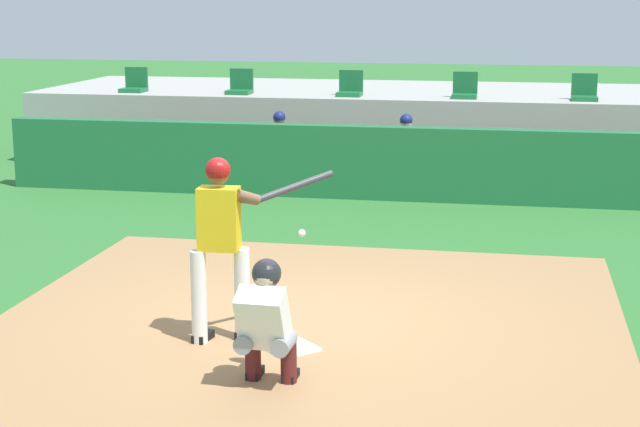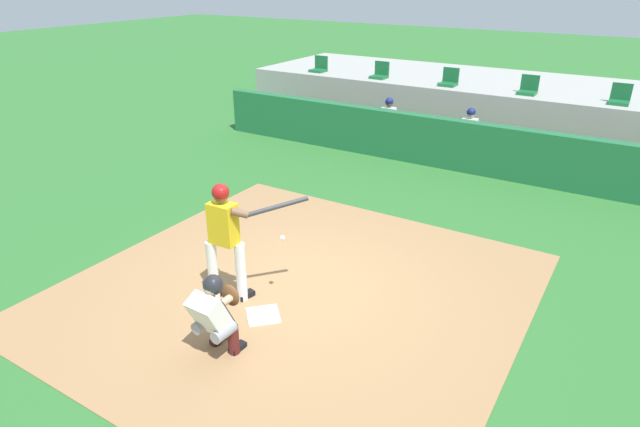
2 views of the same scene
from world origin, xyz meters
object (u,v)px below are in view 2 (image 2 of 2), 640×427
object	(u,v)px
catcher_crouched	(216,312)
stadium_seat_2	(449,81)
home_plate	(263,315)
dugout_player_1	(467,134)
stadium_seat_3	(528,89)
batter_at_plate	(226,235)
dugout_player_0	(386,122)
stadium_seat_4	(620,98)
stadium_seat_0	(319,67)
stadium_seat_1	(380,73)

from	to	relation	value
catcher_crouched	stadium_seat_2	xyz separation A→B (m)	(-1.08, 11.08, 0.93)
home_plate	dugout_player_1	bearing A→B (deg)	88.61
stadium_seat_3	batter_at_plate	bearing A→B (deg)	-99.91
stadium_seat_2	home_plate	bearing A→B (deg)	-83.92
dugout_player_0	stadium_seat_3	size ratio (longest dim) A/B	2.71
dugout_player_0	stadium_seat_2	world-z (taller)	stadium_seat_2
stadium_seat_3	stadium_seat_4	xyz separation A→B (m)	(2.17, 0.00, 0.00)
batter_at_plate	catcher_crouched	distance (m)	1.29
stadium_seat_4	batter_at_plate	bearing A→B (deg)	-111.30
dugout_player_0	dugout_player_1	bearing A→B (deg)	0.00
batter_at_plate	catcher_crouched	world-z (taller)	batter_at_plate
catcher_crouched	stadium_seat_0	xyz separation A→B (m)	(-5.42, 11.08, 0.93)
stadium_seat_0	stadium_seat_4	xyz separation A→B (m)	(8.67, 0.00, 0.00)
batter_at_plate	dugout_player_0	xyz separation A→B (m)	(-1.35, 8.03, -0.36)
dugout_player_0	catcher_crouched	bearing A→B (deg)	-77.37
catcher_crouched	dugout_player_0	bearing A→B (deg)	102.63
stadium_seat_3	stadium_seat_4	size ratio (longest dim) A/B	1.00
catcher_crouched	stadium_seat_1	size ratio (longest dim) A/B	3.68
dugout_player_0	dugout_player_1	xyz separation A→B (m)	(2.22, 0.00, 0.00)
dugout_player_1	stadium_seat_3	xyz separation A→B (m)	(0.89, 2.03, 0.86)
dugout_player_1	stadium_seat_2	world-z (taller)	stadium_seat_2
dugout_player_0	stadium_seat_1	xyz separation A→B (m)	(-1.22, 2.03, 0.86)
stadium_seat_1	stadium_seat_4	world-z (taller)	same
dugout_player_0	stadium_seat_2	bearing A→B (deg)	65.14
batter_at_plate	dugout_player_0	bearing A→B (deg)	99.56
stadium_seat_4	catcher_crouched	bearing A→B (deg)	-106.35
stadium_seat_0	stadium_seat_2	bearing A→B (deg)	0.00
catcher_crouched	dugout_player_1	xyz separation A→B (m)	(0.20, 9.04, 0.06)
stadium_seat_0	home_plate	bearing A→B (deg)	-61.98
dugout_player_1	stadium_seat_4	xyz separation A→B (m)	(3.05, 2.03, 0.86)
home_plate	catcher_crouched	world-z (taller)	catcher_crouched
home_plate	stadium_seat_4	world-z (taller)	stadium_seat_4
stadium_seat_3	stadium_seat_2	bearing A→B (deg)	180.00
stadium_seat_2	stadium_seat_4	world-z (taller)	same
stadium_seat_3	stadium_seat_1	bearing A→B (deg)	180.00
catcher_crouched	dugout_player_0	world-z (taller)	dugout_player_0
home_plate	stadium_seat_4	size ratio (longest dim) A/B	0.92
batter_at_plate	stadium_seat_3	distance (m)	10.23
catcher_crouched	stadium_seat_4	bearing A→B (deg)	73.65
home_plate	stadium_seat_4	xyz separation A→B (m)	(3.25, 10.18, 1.51)
batter_at_plate	stadium_seat_0	distance (m)	11.14
catcher_crouched	dugout_player_0	distance (m)	9.27
catcher_crouched	stadium_seat_2	world-z (taller)	stadium_seat_2
catcher_crouched	stadium_seat_0	distance (m)	12.37
batter_at_plate	dugout_player_0	size ratio (longest dim) A/B	1.39
stadium_seat_2	stadium_seat_3	distance (m)	2.17
dugout_player_0	stadium_seat_3	xyz separation A→B (m)	(3.11, 2.03, 0.86)
catcher_crouched	stadium_seat_4	size ratio (longest dim) A/B	3.68
batter_at_plate	stadium_seat_1	bearing A→B (deg)	104.36
batter_at_plate	stadium_seat_0	world-z (taller)	stadium_seat_0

